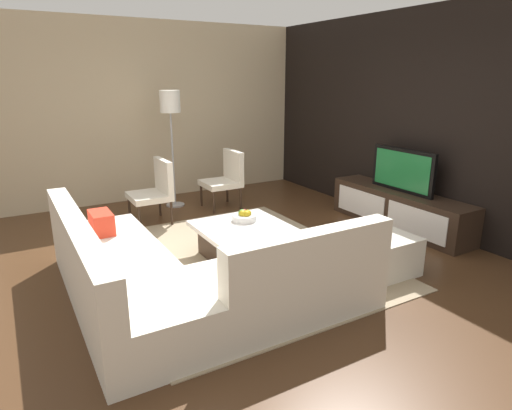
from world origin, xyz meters
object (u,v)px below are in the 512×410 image
(coffee_table, at_px, (244,242))
(fruit_bowl, at_px, (244,216))
(floor_lamp, at_px, (170,110))
(ottoman, at_px, (374,253))
(media_console, at_px, (399,209))
(accent_chair_near, at_px, (156,188))
(television, at_px, (403,170))
(sectional_couch, at_px, (180,277))
(accent_chair_far, at_px, (226,176))

(coffee_table, distance_m, fruit_bowl, 0.31)
(floor_lamp, distance_m, ottoman, 3.69)
(media_console, distance_m, ottoman, 1.54)
(media_console, xyz_separation_m, coffee_table, (-0.10, -2.30, -0.05))
(ottoman, bearing_deg, accent_chair_near, -151.92)
(media_console, distance_m, accent_chair_near, 3.30)
(media_console, distance_m, floor_lamp, 3.55)
(television, bearing_deg, sectional_couch, -80.76)
(fruit_bowl, bearing_deg, sectional_couch, -53.10)
(coffee_table, height_order, floor_lamp, floor_lamp)
(sectional_couch, bearing_deg, coffee_table, 122.85)
(television, distance_m, accent_chair_near, 3.30)
(accent_chair_near, bearing_deg, fruit_bowl, 14.20)
(accent_chair_near, xyz_separation_m, fruit_bowl, (1.57, 0.53, -0.06))
(fruit_bowl, relative_size, accent_chair_far, 0.32)
(television, relative_size, sectional_couch, 0.39)
(floor_lamp, bearing_deg, ottoman, 15.89)
(media_console, relative_size, ottoman, 2.98)
(media_console, xyz_separation_m, television, (-0.00, 0.00, 0.53))
(media_console, relative_size, floor_lamp, 1.19)
(sectional_couch, bearing_deg, accent_chair_near, 166.87)
(coffee_table, relative_size, accent_chair_far, 1.18)
(ottoman, height_order, fruit_bowl, fruit_bowl)
(television, distance_m, ottoman, 1.65)
(television, distance_m, sectional_couch, 3.36)
(media_console, bearing_deg, accent_chair_near, -124.16)
(floor_lamp, bearing_deg, accent_chair_far, 56.34)
(media_console, bearing_deg, fruit_bowl, -97.22)
(media_console, bearing_deg, ottoman, -56.46)
(television, bearing_deg, accent_chair_near, -124.16)
(television, height_order, coffee_table, television)
(coffee_table, bearing_deg, accent_chair_far, 158.96)
(accent_chair_near, relative_size, ottoman, 1.24)
(coffee_table, distance_m, accent_chair_far, 2.09)
(media_console, distance_m, accent_chair_far, 2.57)
(sectional_couch, height_order, accent_chair_near, accent_chair_near)
(floor_lamp, bearing_deg, sectional_couch, -19.15)
(sectional_couch, relative_size, accent_chair_far, 2.91)
(sectional_couch, bearing_deg, floor_lamp, 160.85)
(fruit_bowl, bearing_deg, media_console, 82.78)
(media_console, relative_size, coffee_table, 2.04)
(sectional_couch, distance_m, accent_chair_far, 3.09)
(fruit_bowl, bearing_deg, ottoman, 38.99)
(sectional_couch, distance_m, coffee_table, 1.17)
(sectional_couch, height_order, coffee_table, sectional_couch)
(television, distance_m, coffee_table, 2.37)
(accent_chair_near, distance_m, ottoman, 3.07)
(accent_chair_near, bearing_deg, accent_chair_far, 94.58)
(television, relative_size, ottoman, 1.41)
(accent_chair_near, xyz_separation_m, ottoman, (2.70, 1.44, -0.29))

